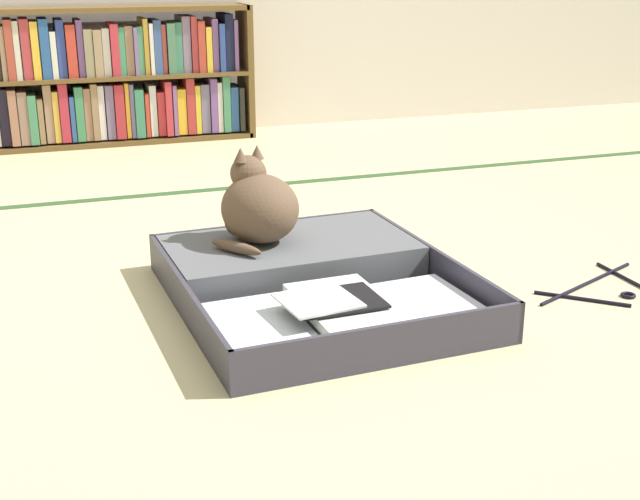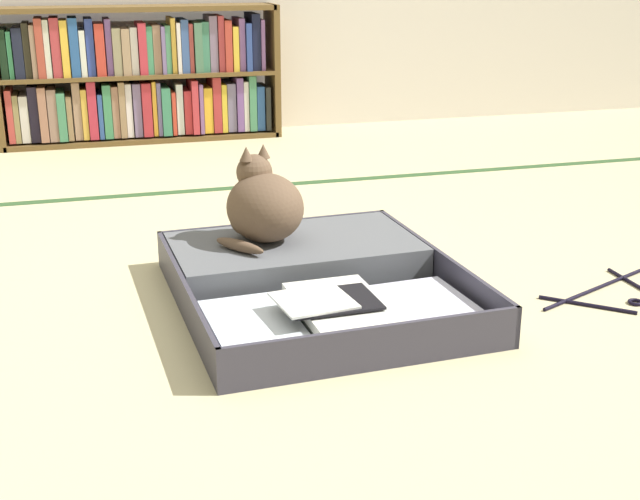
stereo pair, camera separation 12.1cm
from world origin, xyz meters
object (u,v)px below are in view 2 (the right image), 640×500
Objects in this scene: black_cat at (262,206)px; clothes_hanger at (608,293)px; open_suitcase at (309,278)px; bookshelf at (139,78)px.

black_cat is 0.71× the size of clothes_hanger.
clothes_hanger is at bearing -16.66° from open_suitcase.
bookshelf reaches higher than black_cat.
bookshelf is 2.69m from clothes_hanger.
black_cat is at bearing 154.47° from clothes_hanger.
bookshelf is 3.20× the size of clothes_hanger.
open_suitcase is at bearing -83.44° from bookshelf.
clothes_hanger is (1.04, -2.46, -0.31)m from bookshelf.
clothes_hanger is (0.78, -0.23, -0.04)m from open_suitcase.
open_suitcase is at bearing -64.28° from black_cat.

